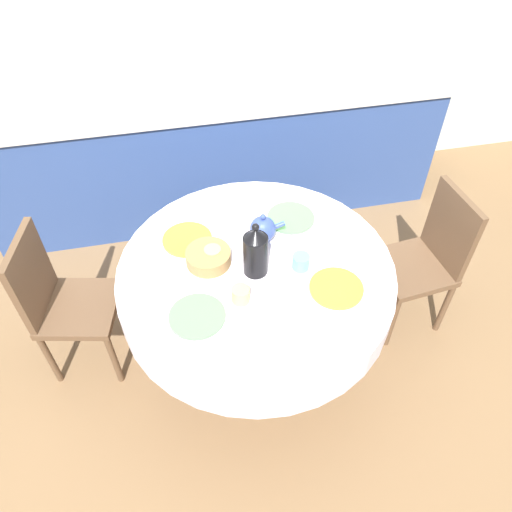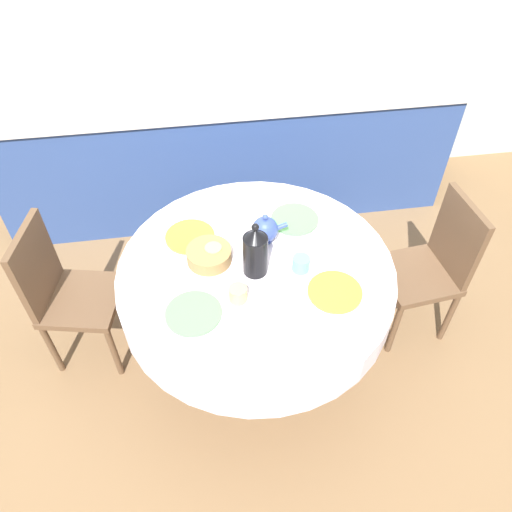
{
  "view_description": "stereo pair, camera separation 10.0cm",
  "coord_description": "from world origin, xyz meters",
  "px_view_note": "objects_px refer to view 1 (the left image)",
  "views": [
    {
      "loc": [
        -0.34,
        -1.63,
        2.58
      ],
      "look_at": [
        0.0,
        0.0,
        0.85
      ],
      "focal_mm": 35.0,
      "sensor_mm": 36.0,
      "label": 1
    },
    {
      "loc": [
        -0.25,
        -1.65,
        2.58
      ],
      "look_at": [
        0.0,
        0.0,
        0.85
      ],
      "focal_mm": 35.0,
      "sensor_mm": 36.0,
      "label": 2
    }
  ],
  "objects_px": {
    "chair_right": "(61,299)",
    "coffee_carafe": "(256,251)",
    "chair_left": "(427,256)",
    "teapot": "(263,229)"
  },
  "relations": [
    {
      "from": "teapot",
      "to": "coffee_carafe",
      "type": "bearing_deg",
      "value": -111.98
    },
    {
      "from": "chair_left",
      "to": "chair_right",
      "type": "relative_size",
      "value": 1.0
    },
    {
      "from": "chair_left",
      "to": "coffee_carafe",
      "type": "bearing_deg",
      "value": 91.13
    },
    {
      "from": "chair_left",
      "to": "teapot",
      "type": "xyz_separation_m",
      "value": [
        -0.95,
        0.07,
        0.33
      ]
    },
    {
      "from": "chair_left",
      "to": "teapot",
      "type": "relative_size",
      "value": 5.02
    },
    {
      "from": "chair_right",
      "to": "coffee_carafe",
      "type": "bearing_deg",
      "value": 88.76
    },
    {
      "from": "chair_right",
      "to": "coffee_carafe",
      "type": "distance_m",
      "value": 1.1
    },
    {
      "from": "chair_left",
      "to": "coffee_carafe",
      "type": "relative_size",
      "value": 3.03
    },
    {
      "from": "coffee_carafe",
      "to": "teapot",
      "type": "height_order",
      "value": "coffee_carafe"
    },
    {
      "from": "chair_right",
      "to": "teapot",
      "type": "relative_size",
      "value": 5.02
    }
  ]
}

